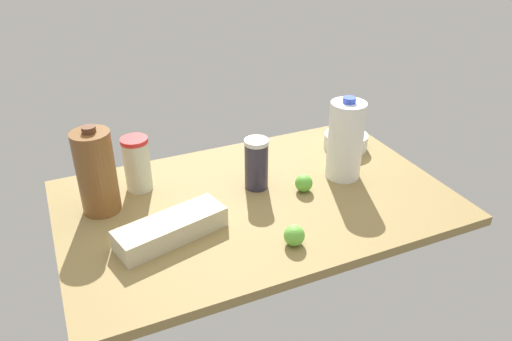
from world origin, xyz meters
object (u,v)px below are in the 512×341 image
(lime_near_front, at_px, (294,235))
(shaker_bottle, at_px, (256,164))
(tumbler_cup, at_px, (137,164))
(lime_far_back, at_px, (304,183))
(egg_carton, at_px, (171,228))
(mixing_bowl, at_px, (346,141))
(milk_jug, at_px, (345,140))
(chocolate_milk_jug, at_px, (96,172))

(lime_near_front, bearing_deg, shaker_bottle, 84.49)
(tumbler_cup, xyz_separation_m, lime_far_back, (0.48, -0.23, -0.06))
(tumbler_cup, bearing_deg, lime_far_back, -25.75)
(egg_carton, height_order, lime_near_front, egg_carton)
(mixing_bowl, relative_size, shaker_bottle, 0.95)
(milk_jug, distance_m, mixing_bowl, 0.23)
(tumbler_cup, bearing_deg, egg_carton, -85.67)
(chocolate_milk_jug, bearing_deg, tumbler_cup, 30.09)
(milk_jug, xyz_separation_m, tumbler_cup, (-0.64, 0.20, -0.04))
(mixing_bowl, bearing_deg, shaker_bottle, -164.31)
(milk_jug, height_order, mixing_bowl, milk_jug)
(lime_far_back, bearing_deg, mixing_bowl, 34.99)
(mixing_bowl, bearing_deg, lime_far_back, -145.01)
(mixing_bowl, bearing_deg, egg_carton, -160.11)
(tumbler_cup, relative_size, shaker_bottle, 1.06)
(tumbler_cup, distance_m, lime_far_back, 0.53)
(chocolate_milk_jug, height_order, shaker_bottle, chocolate_milk_jug)
(milk_jug, distance_m, tumbler_cup, 0.67)
(chocolate_milk_jug, bearing_deg, milk_jug, -8.94)
(egg_carton, height_order, shaker_bottle, shaker_bottle)
(egg_carton, distance_m, lime_far_back, 0.46)
(egg_carton, xyz_separation_m, tumbler_cup, (-0.02, 0.30, 0.06))
(egg_carton, relative_size, lime_near_front, 5.37)
(milk_jug, relative_size, shaker_bottle, 1.66)
(egg_carton, xyz_separation_m, shaker_bottle, (0.33, 0.15, 0.05))
(tumbler_cup, distance_m, chocolate_milk_jug, 0.16)
(tumbler_cup, xyz_separation_m, chocolate_milk_jug, (-0.13, -0.08, 0.04))
(shaker_bottle, bearing_deg, milk_jug, -10.09)
(milk_jug, relative_size, lime_far_back, 5.00)
(tumbler_cup, height_order, lime_near_front, tumbler_cup)
(chocolate_milk_jug, height_order, lime_near_front, chocolate_milk_jug)
(lime_far_back, bearing_deg, milk_jug, 10.96)
(egg_carton, xyz_separation_m, mixing_bowl, (0.74, 0.27, -0.00))
(egg_carton, height_order, tumbler_cup, tumbler_cup)
(tumbler_cup, bearing_deg, chocolate_milk_jug, -149.91)
(tumbler_cup, bearing_deg, milk_jug, -17.07)
(chocolate_milk_jug, distance_m, shaker_bottle, 0.49)
(tumbler_cup, distance_m, mixing_bowl, 0.77)
(tumbler_cup, relative_size, lime_near_front, 3.08)
(tumbler_cup, height_order, chocolate_milk_jug, chocolate_milk_jug)
(egg_carton, bearing_deg, tumbler_cup, 80.18)
(egg_carton, bearing_deg, lime_near_front, -43.48)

